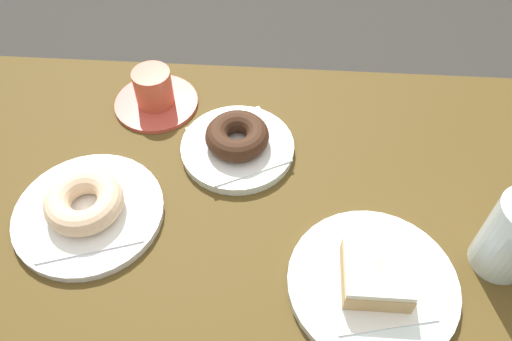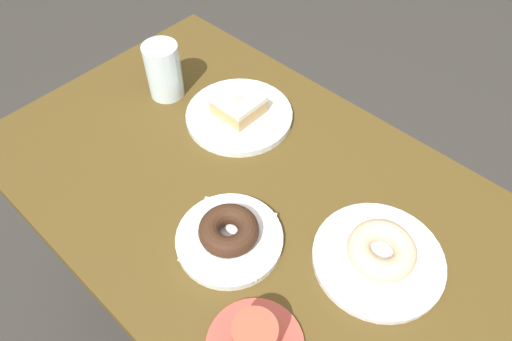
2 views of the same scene
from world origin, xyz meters
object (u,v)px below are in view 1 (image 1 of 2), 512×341
plate_sugar_ring (89,213)px  donut_sugar_ring (84,202)px  plate_chocolate_ring (238,148)px  coffee_cup (154,92)px  plate_glazed_square (372,284)px  donut_chocolate_ring (237,136)px  donut_glazed_square (376,273)px

plate_sugar_ring → donut_sugar_ring: bearing=0.0°
plate_chocolate_ring → coffee_cup: coffee_cup is taller
plate_chocolate_ring → plate_glazed_square: same height
donut_chocolate_ring → coffee_cup: 0.19m
plate_glazed_square → coffee_cup: bearing=137.0°
plate_chocolate_ring → donut_chocolate_ring: 0.03m
donut_glazed_square → plate_glazed_square: bearing=90.0°
plate_sugar_ring → coffee_cup: coffee_cup is taller
plate_chocolate_ring → donut_chocolate_ring: size_ratio=1.80×
donut_chocolate_ring → coffee_cup: size_ratio=0.70×
donut_sugar_ring → coffee_cup: size_ratio=0.77×
plate_sugar_ring → donut_glazed_square: 0.44m
plate_glazed_square → donut_sugar_ring: bearing=167.9°
donut_sugar_ring → donut_chocolate_ring: 0.27m
plate_glazed_square → coffee_cup: coffee_cup is taller
donut_chocolate_ring → donut_glazed_square: size_ratio=1.18×
donut_chocolate_ring → plate_glazed_square: (0.21, -0.24, -0.03)m
plate_chocolate_ring → donut_glazed_square: (0.21, -0.24, 0.03)m
plate_chocolate_ring → donut_chocolate_ring: bearing=180.0°
donut_sugar_ring → donut_glazed_square: donut_glazed_square is taller
donut_glazed_square → plate_sugar_ring: bearing=167.9°
plate_sugar_ring → donut_glazed_square: (0.43, -0.09, 0.03)m
donut_glazed_square → coffee_cup: bearing=137.0°
plate_chocolate_ring → coffee_cup: bearing=146.8°
donut_glazed_square → donut_chocolate_ring: bearing=131.2°
donut_sugar_ring → plate_glazed_square: bearing=-12.1°
donut_sugar_ring → donut_glazed_square: (0.43, -0.09, 0.00)m
donut_sugar_ring → donut_chocolate_ring: size_ratio=1.11×
donut_sugar_ring → plate_glazed_square: (0.43, -0.09, -0.03)m
plate_sugar_ring → coffee_cup: (0.06, 0.26, 0.02)m
plate_sugar_ring → coffee_cup: size_ratio=1.49×
plate_chocolate_ring → plate_glazed_square: size_ratio=0.81×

